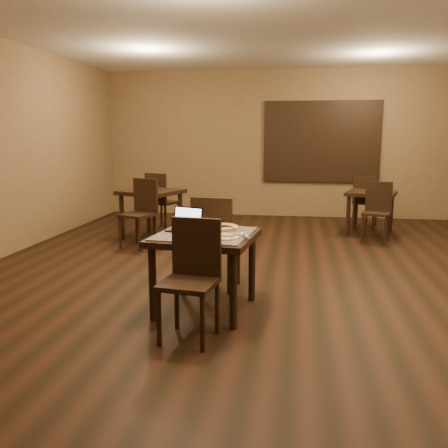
% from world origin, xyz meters
% --- Properties ---
extents(ground, '(10.00, 10.00, 0.00)m').
position_xyz_m(ground, '(0.00, 0.00, 0.00)').
color(ground, black).
rests_on(ground, ground).
extents(wall_back, '(8.00, 0.02, 3.00)m').
position_xyz_m(wall_back, '(0.00, 5.00, 1.50)').
color(wall_back, brown).
rests_on(wall_back, ground).
extents(mural, '(2.34, 0.05, 1.64)m').
position_xyz_m(mural, '(0.50, 4.96, 1.55)').
color(mural, '#25518A').
rests_on(mural, wall_back).
extents(tiled_table, '(1.02, 1.02, 0.76)m').
position_xyz_m(tiled_table, '(-0.82, -0.68, 0.66)').
color(tiled_table, black).
rests_on(tiled_table, ground).
extents(chair_main_near, '(0.49, 0.49, 1.00)m').
position_xyz_m(chair_main_near, '(-0.81, -1.29, 0.56)').
color(chair_main_near, black).
rests_on(chair_main_near, ground).
extents(chair_main_far, '(0.51, 0.51, 1.04)m').
position_xyz_m(chair_main_far, '(-0.83, -0.07, 0.59)').
color(chair_main_far, black).
rests_on(chair_main_far, ground).
extents(laptop, '(0.38, 0.35, 0.22)m').
position_xyz_m(laptop, '(-1.02, -0.58, 0.82)').
color(laptop, black).
rests_on(laptop, tiled_table).
extents(plate, '(0.27, 0.27, 0.01)m').
position_xyz_m(plate, '(-0.60, -0.86, 0.77)').
color(plate, white).
rests_on(plate, tiled_table).
extents(pizza_slice, '(0.22, 0.22, 0.02)m').
position_xyz_m(pizza_slice, '(-0.60, -0.86, 0.79)').
color(pizza_slice, beige).
rests_on(pizza_slice, plate).
extents(pizza_pan, '(0.36, 0.36, 0.01)m').
position_xyz_m(pizza_pan, '(-0.70, -0.44, 0.77)').
color(pizza_pan, silver).
rests_on(pizza_pan, tiled_table).
extents(pizza_whole, '(0.35, 0.35, 0.02)m').
position_xyz_m(pizza_whole, '(-0.70, -0.44, 0.78)').
color(pizza_whole, beige).
rests_on(pizza_whole, pizza_pan).
extents(spatula, '(0.21, 0.29, 0.01)m').
position_xyz_m(spatula, '(-0.68, -0.46, 0.79)').
color(spatula, silver).
rests_on(spatula, pizza_whole).
extents(napkin_roll, '(0.11, 0.15, 0.04)m').
position_xyz_m(napkin_roll, '(-0.42, -0.82, 0.78)').
color(napkin_roll, white).
rests_on(napkin_roll, tiled_table).
extents(other_table_a, '(0.97, 0.97, 0.73)m').
position_xyz_m(other_table_a, '(1.29, 3.33, 0.61)').
color(other_table_a, black).
rests_on(other_table_a, ground).
extents(other_table_a_chair_near, '(0.51, 0.51, 0.95)m').
position_xyz_m(other_table_a_chair_near, '(1.31, 2.78, 0.54)').
color(other_table_a_chair_near, black).
rests_on(other_table_a_chair_near, ground).
extents(other_table_a_chair_far, '(0.51, 0.51, 0.95)m').
position_xyz_m(other_table_a_chair_far, '(1.27, 3.89, 0.54)').
color(other_table_a_chair_far, black).
rests_on(other_table_a_chair_far, ground).
extents(other_table_b, '(1.10, 1.10, 0.80)m').
position_xyz_m(other_table_b, '(-2.33, 2.44, 0.66)').
color(other_table_b, black).
rests_on(other_table_b, ground).
extents(other_table_b_chair_near, '(0.58, 0.58, 1.03)m').
position_xyz_m(other_table_b_chair_near, '(-2.30, 1.83, 0.58)').
color(other_table_b_chair_near, black).
rests_on(other_table_b_chair_near, ground).
extents(other_table_b_chair_far, '(0.58, 0.58, 1.03)m').
position_xyz_m(other_table_b_chair_far, '(-2.36, 3.05, 0.58)').
color(other_table_b_chair_far, black).
rests_on(other_table_b_chair_far, ground).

